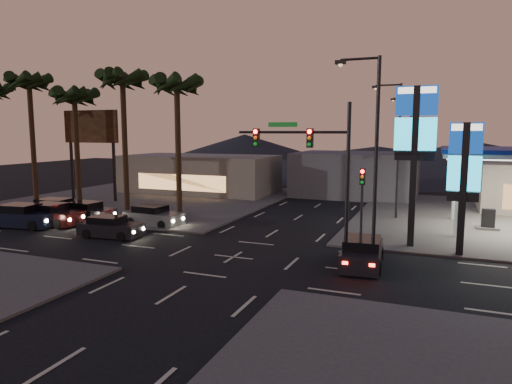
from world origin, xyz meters
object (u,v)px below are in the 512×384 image
at_px(traffic_signal_mast, 314,157).
at_px(pylon_sign_short, 464,168).
at_px(car_lane_a_rear, 23,216).
at_px(car_lane_b_rear, 57,209).
at_px(car_lane_b_mid, 88,212).
at_px(pylon_sign_tall, 415,134).
at_px(car_lane_a_front, 110,227).
at_px(suv_station, 362,253).
at_px(car_lane_a_mid, 51,215).
at_px(car_lane_b_front, 153,216).

bearing_deg(traffic_signal_mast, pylon_sign_short, 19.13).
bearing_deg(car_lane_a_rear, car_lane_b_rear, 92.64).
bearing_deg(car_lane_b_mid, car_lane_a_rear, -124.78).
bearing_deg(car_lane_b_rear, car_lane_a_rear, -87.36).
relative_size(pylon_sign_short, traffic_signal_mast, 0.88).
distance_m(pylon_sign_tall, pylon_sign_short, 3.20).
xyz_separation_m(traffic_signal_mast, car_lane_a_front, (-12.83, -0.60, -4.62)).
bearing_deg(car_lane_b_mid, car_lane_a_front, -36.21).
distance_m(pylon_sign_tall, car_lane_a_rear, 26.11).
xyz_separation_m(car_lane_a_front, suv_station, (15.58, -0.49, 0.06)).
xyz_separation_m(car_lane_b_mid, car_lane_b_rear, (-2.61, -0.33, 0.07)).
height_order(pylon_sign_tall, car_lane_b_rear, pylon_sign_tall).
distance_m(pylon_sign_short, car_lane_b_mid, 25.55).
bearing_deg(suv_station, pylon_sign_tall, 66.55).
bearing_deg(suv_station, car_lane_a_mid, 174.71).
bearing_deg(traffic_signal_mast, pylon_sign_tall, 36.52).
xyz_separation_m(car_lane_a_front, car_lane_a_rear, (-7.62, 0.23, 0.12)).
bearing_deg(pylon_sign_tall, traffic_signal_mast, -143.48).
bearing_deg(pylon_sign_tall, car_lane_a_mid, -173.90).
bearing_deg(car_lane_b_front, car_lane_a_front, -96.27).
relative_size(pylon_sign_short, car_lane_b_front, 1.59).
distance_m(car_lane_a_rear, car_lane_b_front, 8.88).
bearing_deg(car_lane_a_rear, suv_station, -1.76).
xyz_separation_m(car_lane_a_rear, car_lane_b_front, (8.05, 3.75, -0.08)).
relative_size(pylon_sign_short, car_lane_b_rear, 1.47).
distance_m(car_lane_a_front, suv_station, 15.58).
height_order(pylon_sign_short, suv_station, pylon_sign_short).
xyz_separation_m(pylon_sign_tall, traffic_signal_mast, (-4.74, -3.51, -1.17)).
height_order(car_lane_b_front, car_lane_b_mid, car_lane_b_front).
bearing_deg(car_lane_a_mid, car_lane_b_mid, 60.58).
relative_size(car_lane_a_rear, car_lane_b_mid, 1.16).
distance_m(car_lane_a_mid, car_lane_b_rear, 2.33).
height_order(traffic_signal_mast, suv_station, traffic_signal_mast).
relative_size(car_lane_a_rear, car_lane_b_rear, 1.04).
relative_size(car_lane_a_mid, car_lane_b_front, 1.07).
distance_m(car_lane_a_rear, suv_station, 23.20).
relative_size(pylon_sign_short, car_lane_a_front, 1.70).
distance_m(traffic_signal_mast, car_lane_a_front, 13.65).
xyz_separation_m(pylon_sign_short, car_lane_b_mid, (-25.22, 0.66, -4.02)).
bearing_deg(pylon_sign_short, suv_station, -141.32).
height_order(pylon_sign_tall, car_lane_a_mid, pylon_sign_tall).
bearing_deg(car_lane_a_mid, pylon_sign_tall, 6.10).
bearing_deg(car_lane_a_rear, car_lane_a_front, -1.72).
xyz_separation_m(car_lane_a_front, car_lane_a_mid, (-6.41, 1.55, 0.09)).
bearing_deg(car_lane_a_mid, suv_station, -5.29).
xyz_separation_m(pylon_sign_tall, pylon_sign_short, (2.50, -1.00, -1.74)).
bearing_deg(suv_station, car_lane_a_front, 178.21).
relative_size(car_lane_a_mid, suv_station, 1.05).
height_order(car_lane_a_rear, suv_station, car_lane_a_rear).
bearing_deg(suv_station, pylon_sign_short, 38.68).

